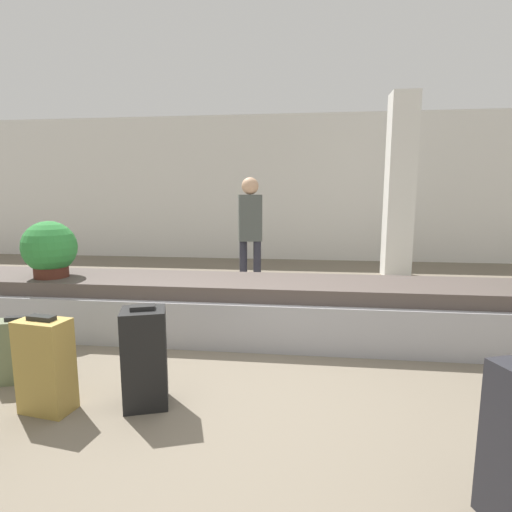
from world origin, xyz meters
TOP-DOWN VIEW (x-y plane):
  - ground_plane at (0.00, 0.00)m, footprint 18.00×18.00m
  - back_wall at (0.00, 6.28)m, footprint 18.00×0.06m
  - carousel at (0.00, 1.27)m, footprint 8.30×0.98m
  - pillar at (2.16, 4.66)m, footprint 0.46×0.46m
  - suitcase_1 at (-1.71, 0.01)m, footprint 0.42×0.27m
  - suitcase_2 at (-0.60, -0.23)m, footprint 0.37×0.34m
  - suitcase_4 at (-1.24, -0.38)m, footprint 0.37×0.25m
  - potted_plant_0 at (-2.19, 1.15)m, footprint 0.55×0.55m
  - traveler_0 at (-0.27, 2.82)m, footprint 0.35×0.25m

SIDE VIEW (x-z plane):
  - ground_plane at x=0.00m, z-range 0.00..0.00m
  - suitcase_1 at x=-1.71m, z-range -0.01..0.52m
  - carousel at x=0.00m, z-range -0.01..0.59m
  - suitcase_4 at x=-1.24m, z-range -0.01..0.67m
  - suitcase_2 at x=-0.60m, z-range -0.01..0.72m
  - potted_plant_0 at x=-2.19m, z-range 0.60..1.20m
  - traveler_0 at x=-0.27m, z-range 0.17..1.88m
  - back_wall at x=0.00m, z-range 0.00..3.20m
  - pillar at x=2.16m, z-range 0.00..3.20m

